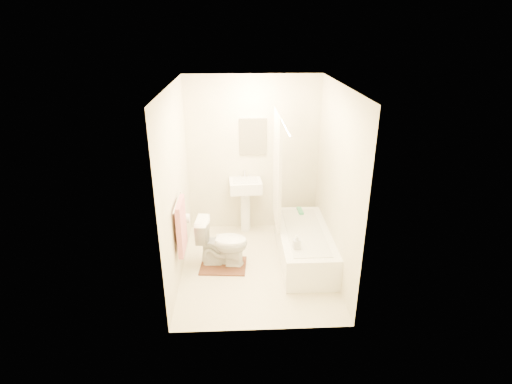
{
  "coord_description": "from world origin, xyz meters",
  "views": [
    {
      "loc": [
        -0.23,
        -4.58,
        3.05
      ],
      "look_at": [
        0.0,
        0.25,
        1.0
      ],
      "focal_mm": 28.0,
      "sensor_mm": 36.0,
      "label": 1
    }
  ],
  "objects_px": {
    "sink": "(246,204)",
    "soap_bottle": "(297,242)",
    "bathtub": "(304,245)",
    "bath_mat": "(223,266)",
    "toilet": "(222,242)"
  },
  "relations": [
    {
      "from": "sink",
      "to": "soap_bottle",
      "type": "xyz_separation_m",
      "value": [
        0.61,
        -1.32,
        0.06
      ]
    },
    {
      "from": "toilet",
      "to": "sink",
      "type": "height_order",
      "value": "sink"
    },
    {
      "from": "sink",
      "to": "bathtub",
      "type": "bearing_deg",
      "value": -51.52
    },
    {
      "from": "bathtub",
      "to": "toilet",
      "type": "bearing_deg",
      "value": -176.1
    },
    {
      "from": "sink",
      "to": "toilet",
      "type": "bearing_deg",
      "value": -112.76
    },
    {
      "from": "bathtub",
      "to": "bath_mat",
      "type": "distance_m",
      "value": 1.14
    },
    {
      "from": "toilet",
      "to": "soap_bottle",
      "type": "relative_size",
      "value": 3.53
    },
    {
      "from": "bath_mat",
      "to": "soap_bottle",
      "type": "height_order",
      "value": "soap_bottle"
    },
    {
      "from": "toilet",
      "to": "bathtub",
      "type": "relative_size",
      "value": 0.44
    },
    {
      "from": "soap_bottle",
      "to": "bathtub",
      "type": "bearing_deg",
      "value": 68.43
    },
    {
      "from": "toilet",
      "to": "sink",
      "type": "relative_size",
      "value": 0.73
    },
    {
      "from": "sink",
      "to": "soap_bottle",
      "type": "distance_m",
      "value": 1.46
    },
    {
      "from": "sink",
      "to": "bathtub",
      "type": "height_order",
      "value": "sink"
    },
    {
      "from": "sink",
      "to": "soap_bottle",
      "type": "height_order",
      "value": "sink"
    },
    {
      "from": "bath_mat",
      "to": "sink",
      "type": "bearing_deg",
      "value": 71.96
    }
  ]
}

